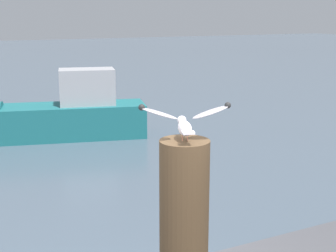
# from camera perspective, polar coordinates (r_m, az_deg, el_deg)

# --- Properties ---
(mooring_post) EXTENTS (0.35, 0.35, 1.07)m
(mooring_post) POSITION_cam_1_polar(r_m,az_deg,el_deg) (3.51, 1.90, -10.16)
(mooring_post) COLOR #4C3823
(mooring_post) RESTS_ON harbor_quay
(seagull) EXTENTS (0.61, 0.38, 0.26)m
(seagull) POSITION_cam_1_polar(r_m,az_deg,el_deg) (3.31, 1.97, 0.50)
(seagull) COLOR tan
(seagull) RESTS_ON mooring_post
(boat_teal) EXTENTS (4.88, 2.38, 1.87)m
(boat_teal) POSITION_cam_1_polar(r_m,az_deg,el_deg) (13.05, -13.02, 1.18)
(boat_teal) COLOR #1E7075
(boat_teal) RESTS_ON ground_plane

